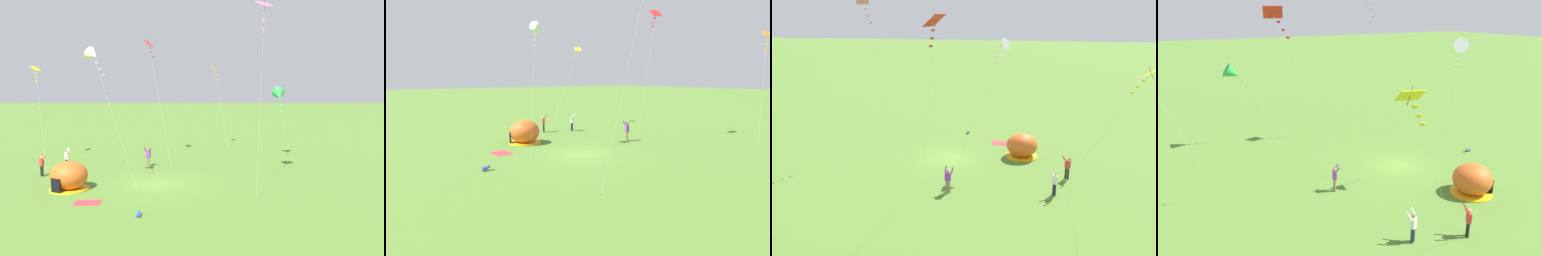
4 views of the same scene
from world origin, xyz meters
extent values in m
plane|color=#517A2D|center=(0.00, 0.00, 0.00)|extent=(300.00, 300.00, 0.00)
ellipsoid|color=#D8591E|center=(-6.28, -1.60, 1.05)|extent=(2.70, 2.60, 2.10)
cylinder|color=yellow|center=(-6.28, -1.60, 0.05)|extent=(2.81, 2.81, 0.10)
cube|color=black|center=(-6.84, -2.74, 0.55)|extent=(0.77, 0.46, 1.10)
cube|color=#CC333D|center=(-4.09, -4.75, 0.01)|extent=(1.75, 1.37, 0.01)
cylinder|color=blue|center=(-0.41, -7.40, 0.17)|extent=(0.26, 0.35, 0.22)
sphere|color=tan|center=(-0.44, -7.14, 0.20)|extent=(0.19, 0.19, 0.19)
cylinder|color=#338C59|center=(-0.44, -7.14, 0.29)|extent=(0.24, 0.24, 0.06)
cylinder|color=tan|center=(-0.52, -7.29, 0.09)|extent=(0.07, 0.07, 0.17)
cylinder|color=tan|center=(-0.32, -7.27, 0.09)|extent=(0.07, 0.07, 0.17)
cylinder|color=navy|center=(-0.47, -7.53, 0.07)|extent=(0.09, 0.09, 0.13)
cylinder|color=navy|center=(-0.31, -7.51, 0.07)|extent=(0.09, 0.09, 0.13)
cylinder|color=#8C7251|center=(-1.33, 6.40, 0.44)|extent=(0.15, 0.15, 0.88)
cylinder|color=#8C7251|center=(-1.53, 6.46, 0.44)|extent=(0.15, 0.15, 0.88)
cube|color=purple|center=(-1.43, 6.43, 1.18)|extent=(0.43, 0.34, 0.60)
sphere|color=#9E7051|center=(-1.43, 6.43, 1.61)|extent=(0.22, 0.22, 0.22)
cylinder|color=purple|center=(-1.22, 6.21, 1.64)|extent=(0.14, 0.39, 0.50)
cylinder|color=purple|center=(-1.73, 6.37, 1.64)|extent=(0.25, 0.38, 0.50)
cylinder|color=#1E2347|center=(-8.90, 5.57, 0.44)|extent=(0.15, 0.15, 0.88)
cylinder|color=#1E2347|center=(-8.80, 5.40, 0.44)|extent=(0.15, 0.15, 0.88)
cube|color=white|center=(-8.85, 5.49, 1.18)|extent=(0.39, 0.45, 0.60)
sphere|color=#9E7051|center=(-8.85, 5.49, 1.61)|extent=(0.22, 0.22, 0.22)
cylinder|color=white|center=(-8.85, 5.79, 1.64)|extent=(0.35, 0.30, 0.50)
cylinder|color=white|center=(-8.59, 5.32, 1.64)|extent=(0.39, 0.21, 0.50)
cylinder|color=black|center=(-10.00, 2.57, 0.44)|extent=(0.15, 0.15, 0.88)
cylinder|color=black|center=(-9.84, 2.46, 0.44)|extent=(0.15, 0.15, 0.88)
cube|color=red|center=(-9.92, 2.52, 1.18)|extent=(0.45, 0.41, 0.60)
sphere|color=tan|center=(-9.92, 2.52, 1.61)|extent=(0.22, 0.22, 0.22)
cylinder|color=red|center=(-10.05, 2.79, 1.64)|extent=(0.24, 0.38, 0.50)
cylinder|color=red|center=(-9.61, 2.49, 1.64)|extent=(0.33, 0.33, 0.50)
cylinder|color=silver|center=(-0.44, 7.70, 5.94)|extent=(2.60, 5.05, 11.89)
cylinder|color=brown|center=(0.85, 5.18, 0.03)|extent=(0.03, 0.03, 0.06)
cube|color=red|center=(-1.74, 10.22, 11.89)|extent=(1.14, 1.27, 0.66)
cylinder|color=#332314|center=(-1.74, 10.22, 11.90)|extent=(0.28, 0.52, 0.74)
cube|color=red|center=(-1.55, 9.86, 11.36)|extent=(0.19, 0.18, 0.12)
cube|color=red|center=(-1.39, 9.54, 10.92)|extent=(0.21, 0.15, 0.12)
cube|color=red|center=(-1.23, 9.23, 10.47)|extent=(0.19, 0.17, 0.12)
cylinder|color=silver|center=(11.50, 7.48, 3.33)|extent=(0.15, 4.95, 6.67)
cylinder|color=brown|center=(11.43, 5.01, 0.03)|extent=(0.03, 0.03, 0.06)
cone|color=green|center=(11.57, 9.95, 6.66)|extent=(1.33, 1.69, 1.70)
cube|color=green|center=(11.56, 9.52, 6.19)|extent=(0.21, 0.11, 0.12)
cube|color=green|center=(11.55, 9.15, 5.80)|extent=(0.21, 0.12, 0.12)
cube|color=green|center=(11.54, 8.78, 5.40)|extent=(0.21, 0.09, 0.12)
cylinder|color=silver|center=(6.12, 15.71, 4.91)|extent=(1.59, 3.57, 9.82)
cylinder|color=brown|center=(6.90, 13.93, 0.03)|extent=(0.03, 0.03, 0.06)
cube|color=orange|center=(5.33, 17.49, 9.81)|extent=(0.83, 0.92, 0.49)
cylinder|color=#332314|center=(5.33, 17.49, 9.82)|extent=(0.18, 0.38, 0.50)
cube|color=orange|center=(5.49, 17.12, 9.26)|extent=(0.20, 0.16, 0.12)
cube|color=orange|center=(5.63, 16.81, 8.79)|extent=(0.21, 0.11, 0.12)
cube|color=orange|center=(5.77, 16.50, 8.32)|extent=(0.21, 0.10, 0.12)
cylinder|color=silver|center=(-2.57, -2.68, 4.86)|extent=(3.54, 2.60, 9.72)
cylinder|color=brown|center=(-0.80, -3.97, 0.03)|extent=(0.03, 0.03, 0.06)
cone|color=white|center=(-4.33, -1.38, 9.72)|extent=(1.43, 1.42, 1.19)
cube|color=white|center=(-4.00, -1.63, 9.18)|extent=(0.15, 0.20, 0.12)
cube|color=white|center=(-3.72, -1.83, 8.73)|extent=(0.16, 0.20, 0.12)
cube|color=white|center=(-3.44, -2.04, 8.28)|extent=(0.16, 0.20, 0.12)
cylinder|color=silver|center=(-11.38, 6.31, 4.66)|extent=(3.15, 6.18, 9.32)
cylinder|color=brown|center=(-9.81, 3.23, 0.03)|extent=(0.03, 0.03, 0.06)
cube|color=yellow|center=(-12.95, 9.40, 9.32)|extent=(0.92, 1.01, 0.49)
cylinder|color=#332314|center=(-12.95, 9.40, 9.33)|extent=(0.21, 0.39, 0.60)
cube|color=yellow|center=(-12.75, 9.01, 8.85)|extent=(0.19, 0.18, 0.12)
cube|color=yellow|center=(-12.59, 8.69, 8.45)|extent=(0.20, 0.17, 0.12)
cube|color=yellow|center=(-12.42, 8.36, 8.05)|extent=(0.19, 0.18, 0.12)
cylinder|color=silver|center=(7.35, -2.79, 6.61)|extent=(0.80, 2.77, 13.22)
cylinder|color=brown|center=(6.96, -4.17, 0.03)|extent=(0.03, 0.03, 0.06)
cube|color=pink|center=(7.75, -1.42, 13.22)|extent=(1.39, 1.35, 0.50)
cylinder|color=#332314|center=(7.75, -1.42, 13.23)|extent=(0.13, 0.38, 0.75)
cube|color=pink|center=(7.66, -1.73, 12.57)|extent=(0.20, 0.07, 0.12)
cube|color=pink|center=(7.58, -2.00, 12.01)|extent=(0.21, 0.10, 0.12)
cube|color=pink|center=(7.50, -2.27, 11.45)|extent=(0.20, 0.08, 0.12)
camera|label=1|loc=(2.68, -28.27, 7.44)|focal=35.00mm
camera|label=2|loc=(17.64, -13.67, 5.84)|focal=28.00mm
camera|label=3|loc=(-7.11, 30.02, 12.24)|focal=35.00mm
camera|label=4|loc=(-22.44, 16.95, 11.98)|focal=35.00mm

